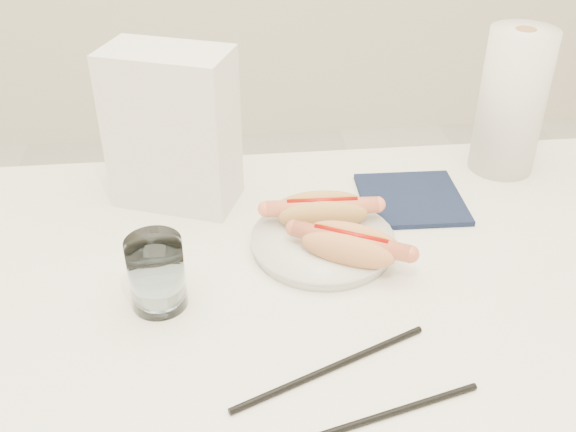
{
  "coord_description": "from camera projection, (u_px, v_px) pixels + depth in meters",
  "views": [
    {
      "loc": [
        -0.07,
        -0.62,
        1.29
      ],
      "look_at": [
        0.01,
        0.1,
        0.82
      ],
      "focal_mm": 41.6,
      "sensor_mm": 36.0,
      "label": 1
    }
  ],
  "objects": [
    {
      "name": "paper_towel_roll",
      "position": [
        512.0,
        102.0,
        1.05
      ],
      "size": [
        0.11,
        0.11,
        0.23
      ],
      "primitive_type": "cylinder",
      "rotation": [
        0.0,
        0.0,
        -0.1
      ],
      "color": "silver",
      "rests_on": "table"
    },
    {
      "name": "napkin_box",
      "position": [
        172.0,
        129.0,
        0.96
      ],
      "size": [
        0.2,
        0.16,
        0.24
      ],
      "primitive_type": "cube",
      "rotation": [
        0.0,
        0.0,
        -0.37
      ],
      "color": "silver",
      "rests_on": "table"
    },
    {
      "name": "chopstick_far",
      "position": [
        375.0,
        418.0,
        0.67
      ],
      "size": [
        0.23,
        0.07,
        0.01
      ],
      "primitive_type": "cylinder",
      "rotation": [
        0.0,
        1.57,
        0.26
      ],
      "color": "black",
      "rests_on": "table"
    },
    {
      "name": "hotdog_left",
      "position": [
        322.0,
        211.0,
        0.93
      ],
      "size": [
        0.16,
        0.06,
        0.04
      ],
      "rotation": [
        0.0,
        0.0,
        -0.03
      ],
      "color": "tan",
      "rests_on": "plate"
    },
    {
      "name": "plate",
      "position": [
        323.0,
        244.0,
        0.91
      ],
      "size": [
        0.24,
        0.24,
        0.02
      ],
      "primitive_type": "cylinder",
      "rotation": [
        0.0,
        0.0,
        0.31
      ],
      "color": "silver",
      "rests_on": "table"
    },
    {
      "name": "water_glass",
      "position": [
        157.0,
        273.0,
        0.79
      ],
      "size": [
        0.07,
        0.07,
        0.09
      ],
      "primitive_type": "cylinder",
      "color": "silver",
      "rests_on": "table"
    },
    {
      "name": "chopstick_near",
      "position": [
        331.0,
        368.0,
        0.73
      ],
      "size": [
        0.23,
        0.11,
        0.01
      ],
      "primitive_type": "cylinder",
      "rotation": [
        0.0,
        1.57,
        0.41
      ],
      "color": "black",
      "rests_on": "table"
    },
    {
      "name": "hotdog_right",
      "position": [
        350.0,
        245.0,
        0.86
      ],
      "size": [
        0.15,
        0.11,
        0.04
      ],
      "rotation": [
        0.0,
        0.0,
        -0.49
      ],
      "color": "#E29058",
      "rests_on": "plate"
    },
    {
      "name": "table",
      "position": [
        288.0,
        343.0,
        0.85
      ],
      "size": [
        1.2,
        0.8,
        0.75
      ],
      "color": "white",
      "rests_on": "ground"
    },
    {
      "name": "navy_napkin",
      "position": [
        411.0,
        199.0,
        1.02
      ],
      "size": [
        0.16,
        0.16,
        0.01
      ],
      "primitive_type": "cube",
      "rotation": [
        0.0,
        0.0,
        -0.03
      ],
      "color": "#101832",
      "rests_on": "table"
    }
  ]
}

